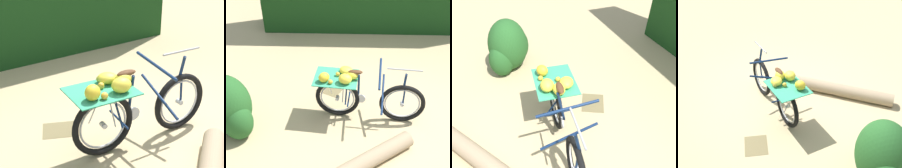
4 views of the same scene
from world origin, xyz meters
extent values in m
plane|color=tan|center=(0.00, 0.00, 0.00)|extent=(60.00, 60.00, 0.00)
torus|color=black|center=(0.30, 0.05, 0.36)|extent=(0.71, 0.32, 0.73)
torus|color=#B7B7BC|center=(0.30, 0.05, 0.36)|extent=(0.54, 0.22, 0.57)
cylinder|color=#B7B7BC|center=(0.30, 0.05, 0.36)|extent=(0.08, 0.10, 0.06)
torus|color=black|center=(-0.68, -0.31, 0.36)|extent=(0.71, 0.32, 0.73)
torus|color=#B7B7BC|center=(-0.68, -0.31, 0.36)|extent=(0.54, 0.22, 0.57)
cylinder|color=#B7B7BC|center=(-0.68, -0.31, 0.36)|extent=(0.08, 0.10, 0.06)
cylinder|color=#0F2347|center=(0.00, -0.06, 0.53)|extent=(0.27, 0.67, 0.30)
cylinder|color=#0F2347|center=(-0.07, -0.08, 0.92)|extent=(0.28, 0.68, 0.11)
cylinder|color=#0F2347|center=(-0.36, -0.19, 0.64)|extent=(0.07, 0.12, 0.49)
cylinder|color=#0F2347|center=(-0.51, -0.24, 0.38)|extent=(0.15, 0.37, 0.05)
cylinder|color=#0F2347|center=(-0.54, -0.26, 0.59)|extent=(0.13, 0.31, 0.47)
cylinder|color=#0F2347|center=(0.31, 0.06, 0.52)|extent=(0.04, 0.05, 0.30)
cylinder|color=#0F2347|center=(0.29, 0.05, 0.81)|extent=(0.07, 0.10, 0.30)
cylinder|color=gray|center=(0.26, 0.04, 1.02)|extent=(0.50, 0.20, 0.02)
ellipsoid|color=#4C2D19|center=(-0.42, -0.21, 0.91)|extent=(0.24, 0.16, 0.06)
cylinder|color=#B7B7BC|center=(-0.33, -0.18, 0.40)|extent=(0.16, 0.07, 0.16)
cylinder|color=#B7B7BC|center=(-0.60, -0.27, 0.56)|extent=(0.08, 0.20, 0.39)
cylinder|color=#B7B7BC|center=(-0.79, -0.35, 0.56)|extent=(0.10, 0.23, 0.39)
cube|color=brown|center=(-0.70, -0.31, 0.76)|extent=(0.71, 0.62, 0.02)
cube|color=#33936B|center=(-0.70, -0.31, 0.78)|extent=(0.82, 0.74, 0.01)
ellipsoid|color=yellow|center=(-0.46, -0.22, 0.85)|extent=(0.22, 0.21, 0.14)
ellipsoid|color=gold|center=(-0.81, -0.50, 0.86)|extent=(0.22, 0.22, 0.16)
ellipsoid|color=yellow|center=(-0.61, -0.15, 0.84)|extent=(0.23, 0.20, 0.12)
ellipsoid|color=yellow|center=(-0.51, -0.38, 0.86)|extent=(0.23, 0.21, 0.16)
sphere|color=gold|center=(-0.70, -0.27, 0.82)|extent=(0.07, 0.07, 0.07)
sphere|color=gold|center=(-0.70, -0.50, 0.82)|extent=(0.07, 0.07, 0.07)
sphere|color=#B29333|center=(-0.69, -0.12, 0.82)|extent=(0.08, 0.08, 0.08)
ellipsoid|color=#235623|center=(-2.04, -1.39, 0.50)|extent=(0.80, 0.72, 1.00)
ellipsoid|color=#235623|center=(-1.79, -1.47, 0.32)|extent=(0.50, 0.45, 0.65)
cylinder|color=#4C3823|center=(-2.04, -1.39, 0.10)|extent=(0.07, 0.07, 0.20)
cube|color=olive|center=(-1.14, 0.25, 0.00)|extent=(0.44, 0.36, 0.01)
camera|label=1|loc=(-1.11, -3.25, 2.24)|focal=52.50mm
camera|label=2|loc=(1.12, -3.67, 3.50)|focal=48.13mm
camera|label=3|loc=(1.71, 0.06, 2.74)|focal=37.46mm
camera|label=4|loc=(-4.64, 0.21, 3.47)|focal=48.65mm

